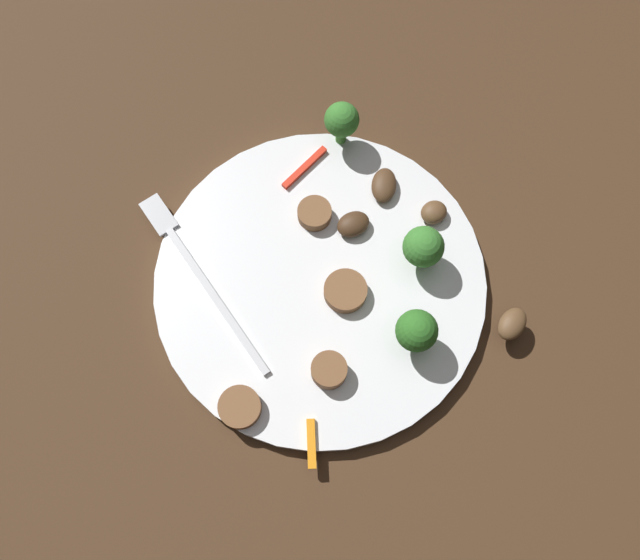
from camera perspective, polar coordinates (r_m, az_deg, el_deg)
ground_plane at (r=0.55m, az=0.00°, el=-0.42°), size 1.40×1.40×0.00m
plate at (r=0.54m, az=0.00°, el=-0.21°), size 0.27×0.27×0.01m
fork at (r=0.55m, az=-10.57°, el=0.93°), size 0.18×0.02×0.00m
broccoli_floret_0 at (r=0.50m, az=8.23°, el=-4.34°), size 0.03×0.03×0.05m
broccoli_floret_1 at (r=0.57m, az=1.86°, el=13.43°), size 0.03×0.03×0.05m
broccoli_floret_2 at (r=0.52m, az=8.80°, el=2.78°), size 0.03×0.03×0.04m
sausage_slice_0 at (r=0.55m, az=-0.47°, el=5.71°), size 0.04×0.04×0.01m
sausage_slice_1 at (r=0.51m, az=0.78°, el=-7.70°), size 0.03×0.03×0.02m
sausage_slice_2 at (r=0.51m, az=-6.85°, el=-10.72°), size 0.04×0.04×0.01m
sausage_slice_3 at (r=0.53m, az=2.18°, el=-0.95°), size 0.04×0.04×0.01m
mushroom_0 at (r=0.54m, az=16.08°, el=-3.62°), size 0.03×0.03×0.01m
mushroom_1 at (r=0.55m, az=2.85°, el=4.78°), size 0.02×0.03×0.01m
mushroom_2 at (r=0.56m, az=9.89°, el=5.44°), size 0.02×0.02×0.01m
mushroom_3 at (r=0.57m, az=5.48°, el=8.05°), size 0.04×0.04×0.01m
pepper_strip_0 at (r=0.58m, az=-1.33°, el=9.57°), size 0.02×0.05×0.00m
pepper_strip_1 at (r=0.51m, az=-0.74°, el=-13.78°), size 0.03×0.02×0.00m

